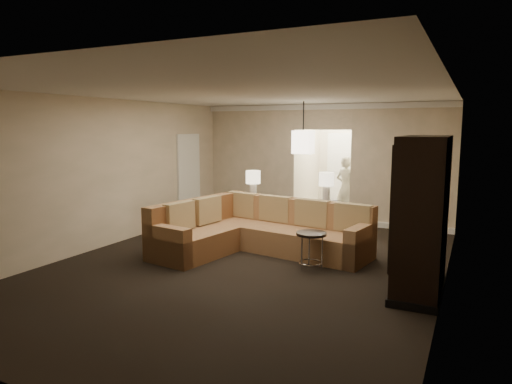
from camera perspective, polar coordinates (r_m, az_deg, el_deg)
The scene contains 19 objects.
ground at distance 7.58m, azimuth -1.38°, elevation -9.25°, with size 8.00×8.00×0.00m, color black.
wall_back at distance 10.98m, azimuth 8.19°, elevation 3.53°, with size 6.00×0.04×2.80m, color beige.
wall_front at distance 4.19m, azimuth -27.34°, elevation -4.64°, with size 6.00×0.04×2.80m, color beige.
wall_left at distance 9.05m, azimuth -18.58°, elevation 2.23°, with size 0.04×8.00×2.80m, color beige.
wall_right at distance 6.50m, azimuth 22.85°, elevation -0.14°, with size 0.04×8.00×2.80m, color beige.
ceiling at distance 7.25m, azimuth -1.45°, elevation 12.38°, with size 6.00×8.00×0.02m, color silver.
crown_molding at distance 10.91m, azimuth 8.25°, elevation 10.49°, with size 6.00×0.10×0.12m, color white.
baseboard at distance 11.11m, azimuth 7.97°, elevation -3.39°, with size 6.00×0.10×0.12m, color white.
side_door at distance 11.23m, azimuth -8.39°, elevation 1.83°, with size 0.05×0.90×2.10m, color white.
foyer at distance 12.27m, azimuth 10.08°, elevation 3.49°, with size 1.44×2.02×2.80m.
sectional_sofa at distance 8.33m, azimuth -0.00°, elevation -4.94°, with size 3.54×2.67×0.96m.
coffee_table at distance 8.53m, azimuth -8.20°, elevation -6.03°, with size 0.98×0.98×0.38m.
console_table at distance 9.53m, azimuth 4.11°, elevation -2.82°, with size 2.04×0.83×0.77m.
armoire at distance 6.56m, azimuth 19.95°, elevation -3.21°, with size 0.64×1.49×2.15m.
drink_table at distance 7.36m, azimuth 6.91°, elevation -6.33°, with size 0.48×0.48×0.60m.
table_lamp_left at distance 9.59m, azimuth -0.37°, elevation 1.52°, with size 0.31×0.31×0.59m.
table_lamp_right at distance 9.32m, azimuth 8.80°, elevation 1.23°, with size 0.31×0.31×0.59m.
pendant_light at distance 9.72m, azimuth 5.91°, elevation 6.25°, with size 0.38×0.38×1.09m.
person at distance 11.50m, azimuth 11.21°, elevation 0.95°, with size 0.62×0.41×1.72m, color beige.
Camera 1 is at (3.31, -6.43, 2.26)m, focal length 32.00 mm.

